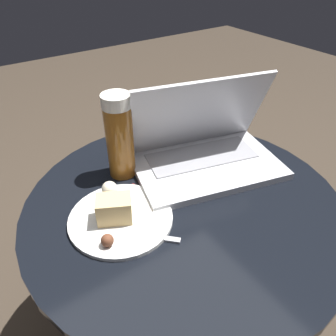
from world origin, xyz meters
The scene contains 7 objects.
ground_plane centered at (0.00, 0.00, 0.00)m, with size 6.00×6.00×0.00m, color #382D23.
table centered at (0.00, 0.00, 0.42)m, with size 0.73×0.73×0.54m.
napkin centered at (-0.15, 0.04, 0.55)m, with size 0.20×0.16×0.00m.
laptop centered at (0.13, 0.09, 0.59)m, with size 0.41×0.32×0.23m.
beer_glass centered at (-0.07, 0.17, 0.65)m, with size 0.07×0.07×0.21m.
snack_plate centered at (-0.15, 0.03, 0.56)m, with size 0.22×0.22×0.06m.
fork centered at (-0.16, -0.02, 0.55)m, with size 0.14×0.14×0.00m.
Camera 1 is at (-0.35, -0.44, 1.05)m, focal length 35.00 mm.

